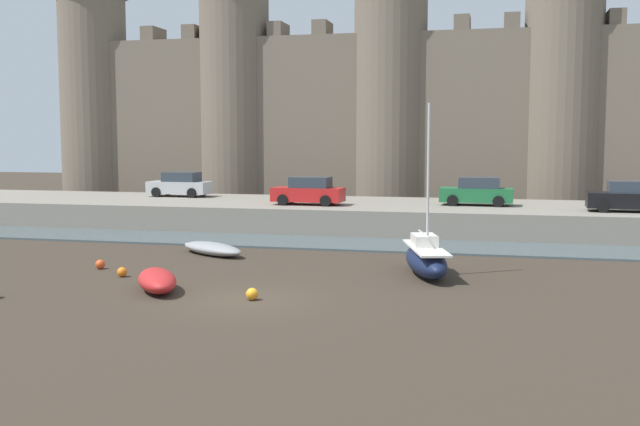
% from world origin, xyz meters
% --- Properties ---
extents(ground_plane, '(160.00, 160.00, 0.00)m').
position_xyz_m(ground_plane, '(0.00, 0.00, 0.00)').
color(ground_plane, '#382D23').
extents(water_channel, '(80.00, 4.50, 0.10)m').
position_xyz_m(water_channel, '(0.00, 13.48, 0.05)').
color(water_channel, '#47565B').
rests_on(water_channel, ground).
extents(quay_road, '(60.83, 10.00, 1.49)m').
position_xyz_m(quay_road, '(0.00, 20.73, 0.74)').
color(quay_road, gray).
rests_on(quay_road, ground).
extents(castle, '(54.85, 6.02, 20.70)m').
position_xyz_m(castle, '(-0.00, 32.69, 7.99)').
color(castle, '#706354').
rests_on(castle, ground).
extents(rowboat_foreground_left, '(2.79, 3.38, 0.77)m').
position_xyz_m(rowboat_foreground_left, '(-3.54, 0.65, 0.40)').
color(rowboat_foreground_left, red).
rests_on(rowboat_foreground_left, ground).
extents(sailboat_foreground_centre, '(2.67, 5.21, 6.68)m').
position_xyz_m(sailboat_foreground_centre, '(5.31, 5.98, 0.65)').
color(sailboat_foreground_centre, '#141E3D').
rests_on(sailboat_foreground_centre, ground).
extents(rowboat_near_channel_right, '(4.04, 3.22, 0.57)m').
position_xyz_m(rowboat_near_channel_right, '(-4.73, 8.82, 0.30)').
color(rowboat_near_channel_right, gray).
rests_on(rowboat_near_channel_right, ground).
extents(mooring_buoy_near_shore, '(0.39, 0.39, 0.39)m').
position_xyz_m(mooring_buoy_near_shore, '(-7.79, 4.21, 0.19)').
color(mooring_buoy_near_shore, '#E04C1E').
rests_on(mooring_buoy_near_shore, ground).
extents(mooring_buoy_mid_mud, '(0.38, 0.38, 0.38)m').
position_xyz_m(mooring_buoy_mid_mud, '(-6.06, 2.84, 0.19)').
color(mooring_buoy_mid_mud, orange).
rests_on(mooring_buoy_mid_mud, ground).
extents(mooring_buoy_near_channel, '(0.41, 0.41, 0.41)m').
position_xyz_m(mooring_buoy_near_channel, '(0.17, 0.06, 0.20)').
color(mooring_buoy_near_channel, orange).
rests_on(mooring_buoy_near_channel, ground).
extents(car_quay_west, '(4.15, 1.98, 1.62)m').
position_xyz_m(car_quay_west, '(14.65, 18.68, 2.26)').
color(car_quay_west, black).
rests_on(car_quay_west, quay_road).
extents(car_quay_east, '(4.15, 1.98, 1.62)m').
position_xyz_m(car_quay_east, '(-12.50, 22.74, 2.26)').
color(car_quay_east, '#B2B5B7').
rests_on(car_quay_east, quay_road).
extents(car_quay_centre_west, '(4.15, 1.98, 1.62)m').
position_xyz_m(car_quay_centre_west, '(-2.71, 18.81, 2.26)').
color(car_quay_centre_west, red).
rests_on(car_quay_centre_west, quay_road).
extents(car_quay_centre_east, '(4.15, 1.98, 1.62)m').
position_xyz_m(car_quay_centre_east, '(6.81, 20.70, 2.26)').
color(car_quay_centre_east, '#1E6638').
rests_on(car_quay_centre_east, quay_road).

